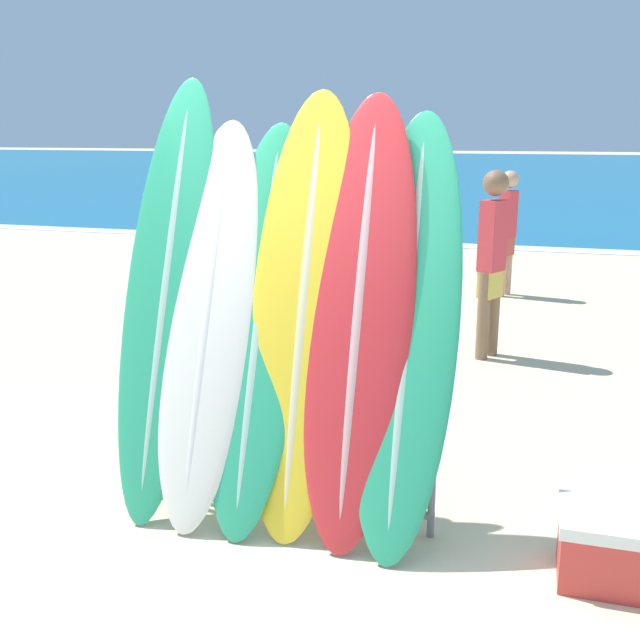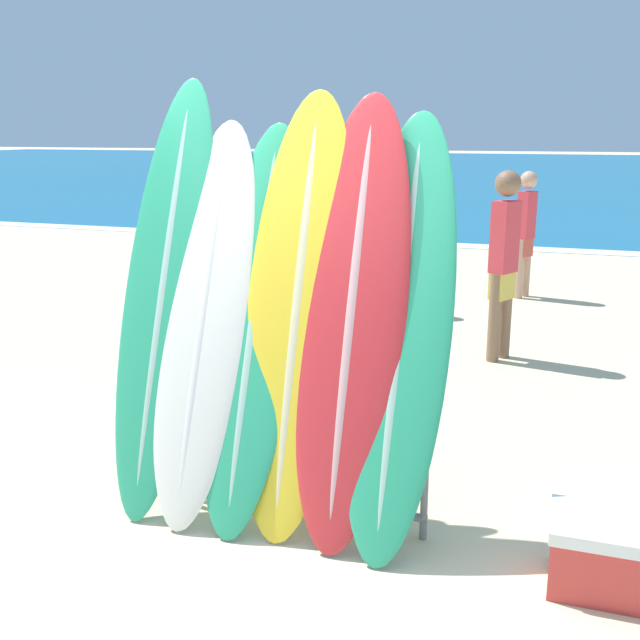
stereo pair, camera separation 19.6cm
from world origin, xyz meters
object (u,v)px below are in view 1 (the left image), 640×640
object	(u,v)px
person_mid_beach	(507,228)
person_far_left	(366,237)
surfboard_slot_4	(359,319)
cooler_box	(622,549)
surfboard_slot_0	(166,295)
surfboard_slot_1	(209,321)
surfboard_slot_5	(407,331)
person_near_water	(492,257)
surfboard_slot_3	(303,313)
surfboard_rack	(279,433)
surfboard_slot_2	(259,326)

from	to	relation	value
person_mid_beach	person_far_left	distance (m)	2.06
surfboard_slot_4	cooler_box	size ratio (longest dim) A/B	3.88
surfboard_slot_0	person_far_left	world-z (taller)	surfboard_slot_0
surfboard_slot_0	surfboard_slot_1	distance (m)	0.31
surfboard_slot_4	person_far_left	size ratio (longest dim) A/B	1.43
surfboard_slot_5	person_near_water	size ratio (longest dim) A/B	1.26
surfboard_slot_3	person_near_water	world-z (taller)	surfboard_slot_3
surfboard_slot_3	surfboard_slot_4	size ratio (longest dim) A/B	1.01
person_far_left	cooler_box	xyz separation A→B (m)	(2.49, -5.23, -0.72)
surfboard_slot_5	person_near_water	xyz separation A→B (m)	(0.20, 3.42, -0.15)
surfboard_slot_0	surfboard_slot_5	size ratio (longest dim) A/B	1.09
surfboard_rack	surfboard_slot_4	size ratio (longest dim) A/B	0.75
surfboard_rack	person_near_water	world-z (taller)	person_near_water
surfboard_slot_2	surfboard_slot_5	size ratio (longest dim) A/B	0.97
person_near_water	person_mid_beach	bearing A→B (deg)	26.68
surfboard_slot_2	surfboard_slot_3	xyz separation A→B (m)	(0.25, 0.01, 0.09)
surfboard_slot_0	surfboard_slot_1	world-z (taller)	surfboard_slot_0
surfboard_slot_3	cooler_box	size ratio (longest dim) A/B	3.91
surfboard_slot_5	cooler_box	world-z (taller)	surfboard_slot_5
person_near_water	surfboard_slot_3	bearing A→B (deg)	-165.92
surfboard_slot_2	cooler_box	size ratio (longest dim) A/B	3.62
person_near_water	person_mid_beach	xyz separation A→B (m)	(0.00, 2.92, -0.08)
person_mid_beach	surfboard_slot_1	bearing A→B (deg)	-165.39
surfboard_slot_5	person_near_water	distance (m)	3.43
surfboard_rack	person_near_water	xyz separation A→B (m)	(0.90, 3.47, 0.48)
surfboard_slot_2	surfboard_slot_3	world-z (taller)	surfboard_slot_3
surfboard_slot_1	person_near_water	bearing A→B (deg)	69.03
surfboard_slot_4	cooler_box	distance (m)	1.71
surfboard_slot_2	surfboard_slot_5	distance (m)	0.82
surfboard_slot_4	surfboard_slot_5	distance (m)	0.26
surfboard_slot_2	surfboard_slot_4	xyz separation A→B (m)	(0.56, 0.00, 0.08)
person_far_left	surfboard_rack	bearing A→B (deg)	21.72
surfboard_slot_5	person_mid_beach	xyz separation A→B (m)	(0.21, 6.33, -0.23)
person_near_water	person_mid_beach	distance (m)	2.92
surfboard_rack	surfboard_slot_1	world-z (taller)	surfboard_slot_1
surfboard_slot_2	person_mid_beach	size ratio (longest dim) A/B	1.34
surfboard_slot_1	surfboard_slot_4	world-z (taller)	surfboard_slot_4
surfboard_rack	surfboard_slot_3	distance (m)	0.70
surfboard_slot_4	surfboard_slot_3	bearing A→B (deg)	178.45
surfboard_slot_4	person_mid_beach	xyz separation A→B (m)	(0.47, 6.34, -0.28)
surfboard_slot_3	cooler_box	bearing A→B (deg)	-7.44
surfboard_rack	person_mid_beach	xyz separation A→B (m)	(0.90, 6.39, 0.39)
surfboard_slot_0	person_near_water	bearing A→B (deg)	64.75
surfboard_rack	person_mid_beach	distance (m)	6.46
surfboard_slot_1	surfboard_slot_2	size ratio (longest dim) A/B	1.01
surfboard_slot_4	surfboard_slot_5	bearing A→B (deg)	1.63
person_mid_beach	person_near_water	bearing A→B (deg)	-153.72
surfboard_rack	surfboard_slot_5	bearing A→B (deg)	4.62
surfboard_slot_0	surfboard_slot_2	size ratio (longest dim) A/B	1.12
surfboard_slot_2	person_mid_beach	xyz separation A→B (m)	(1.03, 6.34, -0.20)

